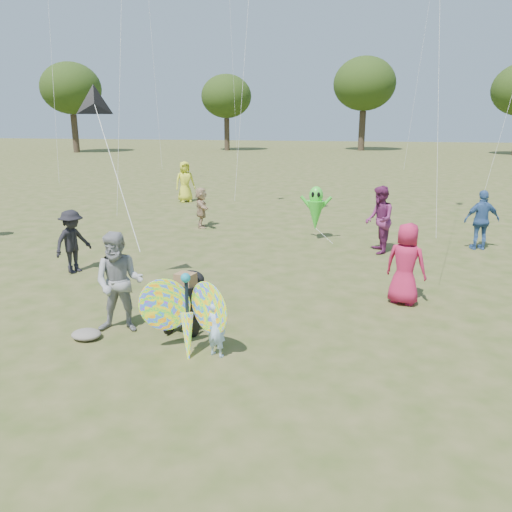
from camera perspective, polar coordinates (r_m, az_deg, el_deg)
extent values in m
plane|color=#51592B|center=(9.15, -0.64, -9.21)|extent=(160.00, 160.00, 0.00)
imported|color=#AED0F7|center=(8.30, -4.58, -8.30)|extent=(0.41, 0.33, 0.96)
imported|color=gray|center=(9.39, -15.36, -2.95)|extent=(1.03, 0.86, 1.88)
ellipsoid|color=slate|center=(9.53, -18.83, -8.48)|extent=(0.54, 0.44, 0.17)
imported|color=#B31C45|center=(10.91, 16.74, -0.86)|extent=(1.00, 0.84, 1.75)
imported|color=black|center=(13.43, -20.22, 1.56)|extent=(0.92, 1.19, 1.62)
imported|color=#385E9A|center=(16.29, 24.39, 3.75)|extent=(1.12, 0.67, 1.79)
imported|color=tan|center=(18.07, -6.26, 5.52)|extent=(0.87, 1.40, 1.44)
imported|color=#73265B|center=(14.88, 13.90, 4.03)|extent=(0.86, 1.04, 1.96)
imported|color=yellow|center=(23.78, -8.11, 8.40)|extent=(1.10, 1.02, 1.89)
cube|color=black|center=(9.40, -7.87, -5.03)|extent=(0.66, 0.95, 0.71)
cube|color=black|center=(9.52, -7.79, -6.89)|extent=(0.57, 0.77, 0.10)
ellipsoid|color=black|center=(9.52, -7.45, -2.65)|extent=(0.51, 0.45, 0.33)
cylinder|color=black|center=(9.33, -9.89, -7.94)|extent=(0.12, 0.30, 0.30)
cylinder|color=black|center=(9.17, -7.06, -8.24)|extent=(0.12, 0.30, 0.30)
cylinder|color=black|center=(9.96, -6.92, -6.52)|extent=(0.10, 0.23, 0.22)
cylinder|color=black|center=(8.83, -8.98, -3.47)|extent=(0.43, 0.14, 0.03)
cube|color=#926C46|center=(9.22, -8.06, -2.75)|extent=(0.40, 0.36, 0.26)
ellipsoid|color=#FC2927|center=(8.45, -10.37, -5.54)|extent=(0.98, 0.71, 1.24)
ellipsoid|color=#FC2927|center=(8.21, -5.41, -5.98)|extent=(0.98, 0.71, 1.24)
cylinder|color=black|center=(8.36, -7.87, -6.03)|extent=(0.06, 0.06, 1.00)
cone|color=#FC2927|center=(8.39, -7.80, -9.50)|extent=(0.36, 0.49, 0.93)
sphere|color=teal|center=(8.16, -8.05, -2.49)|extent=(0.16, 0.16, 0.16)
cone|color=black|center=(11.13, -18.00, 16.23)|extent=(0.89, 0.62, 0.81)
cylinder|color=silver|center=(10.03, -15.74, 9.13)|extent=(1.62, 1.75, 2.60)
cone|color=#3AD732|center=(16.17, 6.81, 4.62)|extent=(0.56, 0.56, 0.95)
ellipsoid|color=#3AD732|center=(16.06, 6.89, 6.90)|extent=(0.44, 0.39, 0.57)
ellipsoid|color=black|center=(15.89, 6.51, 7.00)|extent=(0.10, 0.05, 0.17)
ellipsoid|color=black|center=(15.87, 7.16, 6.97)|extent=(0.10, 0.05, 0.17)
cylinder|color=#3AD732|center=(16.13, 5.79, 6.07)|extent=(0.43, 0.10, 0.49)
cylinder|color=#3AD732|center=(16.08, 7.93, 5.97)|extent=(0.43, 0.10, 0.49)
cylinder|color=silver|center=(16.08, 7.75, 2.34)|extent=(0.61, 0.41, 0.41)
cylinder|color=silver|center=(16.50, -1.32, 21.55)|extent=(0.30, 1.78, 8.52)
cylinder|color=#3A2D21|center=(61.91, -19.96, 13.02)|extent=(0.70, 0.70, 4.20)
ellipsoid|color=#2B4214|center=(61.97, -20.39, 17.53)|extent=(6.60, 6.60, 5.61)
cylinder|color=#3A2D21|center=(62.18, -3.34, 13.70)|extent=(0.63, 0.63, 3.78)
ellipsoid|color=#2B4214|center=(62.20, -3.41, 17.77)|extent=(5.94, 5.94, 5.05)
cylinder|color=#3A2D21|center=(63.14, 12.01, 13.81)|extent=(0.77, 0.77, 4.62)
ellipsoid|color=#2B4214|center=(63.24, 12.29, 18.69)|extent=(7.26, 7.26, 6.17)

